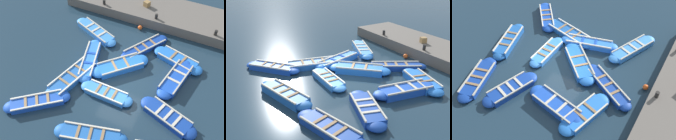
{
  "view_description": "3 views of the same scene",
  "coord_description": "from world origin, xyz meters",
  "views": [
    {
      "loc": [
        8.85,
        3.61,
        11.77
      ],
      "look_at": [
        -0.29,
        -0.76,
        0.52
      ],
      "focal_mm": 42.0,
      "sensor_mm": 36.0,
      "label": 1
    },
    {
      "loc": [
        7.29,
        10.87,
        6.49
      ],
      "look_at": [
        0.2,
        -0.92,
        0.32
      ],
      "focal_mm": 42.0,
      "sensor_mm": 36.0,
      "label": 2
    },
    {
      "loc": [
        -6.04,
        9.32,
        11.08
      ],
      "look_at": [
        -0.75,
        0.63,
        0.49
      ],
      "focal_mm": 42.0,
      "sensor_mm": 36.0,
      "label": 3
    }
  ],
  "objects": [
    {
      "name": "boat_centre",
      "position": [
        -1.07,
        -0.58,
        0.19
      ],
      "size": [
        3.31,
        3.2,
        0.45
      ],
      "color": "blue",
      "rests_on": "ground"
    },
    {
      "name": "buoy_orange_near",
      "position": [
        -5.05,
        -0.86,
        0.15
      ],
      "size": [
        0.3,
        0.3,
        0.3
      ],
      "primitive_type": "sphere",
      "color": "#E05119",
      "rests_on": "ground"
    },
    {
      "name": "boat_near_quay",
      "position": [
        3.24,
        -3.53,
        0.17
      ],
      "size": [
        2.85,
        3.23,
        0.39
      ],
      "color": "#1947B7",
      "rests_on": "ground"
    },
    {
      "name": "boat_outer_right",
      "position": [
        3.2,
        3.43,
        0.15
      ],
      "size": [
        1.8,
        3.63,
        0.36
      ],
      "color": "navy",
      "rests_on": "ground"
    },
    {
      "name": "boat_tucked",
      "position": [
        1.13,
        3.09,
        0.18
      ],
      "size": [
        1.87,
        3.44,
        0.41
      ],
      "color": "navy",
      "rests_on": "ground"
    },
    {
      "name": "boat_broadside",
      "position": [
        1.12,
        -0.44,
        0.15
      ],
      "size": [
        0.88,
        3.15,
        0.36
      ],
      "color": "#3884E0",
      "rests_on": "ground"
    },
    {
      "name": "bollard_mid_north",
      "position": [
        -5.77,
        0.0,
        0.89
      ],
      "size": [
        0.2,
        0.2,
        0.35
      ],
      "primitive_type": "cylinder",
      "color": "black",
      "rests_on": "quay_wall"
    },
    {
      "name": "boat_far_corner",
      "position": [
        -3.27,
        0.16,
        0.16
      ],
      "size": [
        3.55,
        2.46,
        0.38
      ],
      "color": "navy",
      "rests_on": "ground"
    },
    {
      "name": "boat_end_of_row",
      "position": [
        -0.73,
        -2.48,
        0.18
      ],
      "size": [
        3.75,
        1.69,
        0.42
      ],
      "color": "blue",
      "rests_on": "ground"
    },
    {
      "name": "boat_stern_in",
      "position": [
        0.9,
        -2.74,
        0.17
      ],
      "size": [
        4.09,
        1.82,
        0.41
      ],
      "color": "#1E59AD",
      "rests_on": "ground"
    },
    {
      "name": "boat_inner_gap",
      "position": [
        -1.57,
        2.73,
        0.19
      ],
      "size": [
        3.66,
        1.52,
        0.43
      ],
      "color": "#1947B7",
      "rests_on": "ground"
    },
    {
      "name": "boat_bow_out",
      "position": [
        -3.3,
        -3.44,
        0.17
      ],
      "size": [
        2.18,
        3.8,
        0.41
      ],
      "color": "#3884E0",
      "rests_on": "ground"
    },
    {
      "name": "boat_mid_row",
      "position": [
        3.78,
        0.02,
        0.2
      ],
      "size": [
        1.72,
        3.75,
        0.46
      ],
      "color": "#1E59AD",
      "rests_on": "ground"
    },
    {
      "name": "boat_alongside",
      "position": [
        -3.06,
        2.4,
        0.17
      ],
      "size": [
        1.75,
        3.43,
        0.4
      ],
      "color": "blue",
      "rests_on": "ground"
    },
    {
      "name": "ground_plane",
      "position": [
        0.0,
        0.0,
        0.0
      ],
      "size": [
        120.0,
        120.0,
        0.0
      ],
      "primitive_type": "plane",
      "color": "#1C303F"
    }
  ]
}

